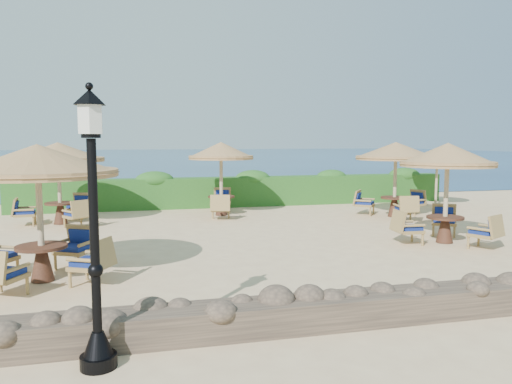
# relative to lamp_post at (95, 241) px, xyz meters

# --- Properties ---
(ground) EXTENTS (120.00, 120.00, 0.00)m
(ground) POSITION_rel_lamp_post_xyz_m (4.80, 6.80, -1.55)
(ground) COLOR beige
(ground) RESTS_ON ground
(sea) EXTENTS (160.00, 160.00, 0.00)m
(sea) POSITION_rel_lamp_post_xyz_m (4.80, 76.80, -1.55)
(sea) COLOR navy
(sea) RESTS_ON ground
(hedge) EXTENTS (18.00, 0.90, 1.20)m
(hedge) POSITION_rel_lamp_post_xyz_m (4.80, 14.00, -0.95)
(hedge) COLOR #1D4F19
(hedge) RESTS_ON ground
(stone_wall) EXTENTS (15.00, 0.65, 0.44)m
(stone_wall) POSITION_rel_lamp_post_xyz_m (4.80, 0.60, -1.33)
(stone_wall) COLOR brown
(stone_wall) RESTS_ON ground
(lamp_post) EXTENTS (0.44, 0.44, 3.31)m
(lamp_post) POSITION_rel_lamp_post_xyz_m (0.00, 0.00, 0.00)
(lamp_post) COLOR black
(lamp_post) RESTS_ON ground
(extra_parasol) EXTENTS (2.30, 2.30, 2.41)m
(extra_parasol) POSITION_rel_lamp_post_xyz_m (12.60, 12.00, 0.62)
(extra_parasol) COLOR tan
(extra_parasol) RESTS_ON ground
(cafe_set_0) EXTENTS (3.02, 3.02, 2.65)m
(cafe_set_0) POSITION_rel_lamp_post_xyz_m (-1.29, 4.13, 0.32)
(cafe_set_0) COLOR tan
(cafe_set_0) RESTS_ON ground
(cafe_set_1) EXTENTS (2.65, 2.77, 2.65)m
(cafe_set_1) POSITION_rel_lamp_post_xyz_m (8.49, 5.44, 0.27)
(cafe_set_1) COLOR tan
(cafe_set_1) RESTS_ON ground
(cafe_set_2) EXTENTS (2.92, 2.92, 2.65)m
(cafe_set_2) POSITION_rel_lamp_post_xyz_m (-1.85, 11.06, 0.39)
(cafe_set_2) COLOR tan
(cafe_set_2) RESTS_ON ground
(cafe_set_3) EXTENTS (2.37, 2.88, 2.65)m
(cafe_set_3) POSITION_rel_lamp_post_xyz_m (3.56, 11.67, 0.36)
(cafe_set_3) COLOR tan
(cafe_set_3) RESTS_ON ground
(cafe_set_4) EXTENTS (2.85, 2.85, 2.65)m
(cafe_set_4) POSITION_rel_lamp_post_xyz_m (9.49, 9.85, 0.37)
(cafe_set_4) COLOR tan
(cafe_set_4) RESTS_ON ground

